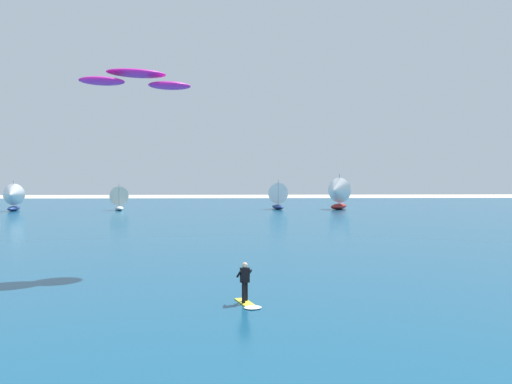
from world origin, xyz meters
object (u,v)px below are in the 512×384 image
Objects in this scene: sailboat_anchored_offshore at (277,195)px; sailboat_trailing at (12,197)px; sailboat_far_right at (337,193)px; kite at (137,79)px; sailboat_outermost at (118,198)px; kitesurfer at (246,289)px.

sailboat_anchored_offshore is 34.97m from sailboat_trailing.
sailboat_anchored_offshore is (-8.17, 1.09, -0.36)m from sailboat_far_right.
kite is 1.80× the size of sailboat_outermost.
sailboat_far_right reaches higher than sailboat_anchored_offshore.
sailboat_far_right reaches higher than sailboat_trailing.
kitesurfer is 0.50× the size of sailboat_trailing.
sailboat_outermost reaches higher than kitesurfer.
sailboat_far_right is at bearing -7.62° from sailboat_anchored_offshore.
sailboat_anchored_offshore is at bearing 4.98° from sailboat_trailing.
kite is at bearing -76.01° from sailboat_outermost.
kite is 45.06m from sailboat_outermost.
kite is (-5.99, 8.66, 9.85)m from kitesurfer.
kite is at bearing 124.67° from kitesurfer.
kitesurfer is at bearing -72.07° from sailboat_outermost.
sailboat_anchored_offshore is (4.75, 52.89, 1.26)m from kitesurfer.
sailboat_outermost is at bearing -179.51° from sailboat_far_right.
kite reaches higher than kitesurfer.
sailboat_far_right is (12.92, 51.79, 1.62)m from kitesurfer.
sailboat_far_right reaches higher than kitesurfer.
sailboat_outermost is at bearing 103.99° from kite.
sailboat_trailing is (-30.09, 49.85, 1.24)m from kitesurfer.
sailboat_outermost is at bearing 107.93° from kitesurfer.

